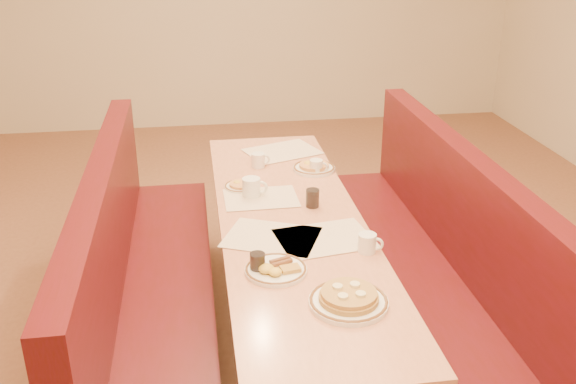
{
  "coord_description": "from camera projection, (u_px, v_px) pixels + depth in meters",
  "views": [
    {
      "loc": [
        -0.44,
        -2.8,
        2.12
      ],
      "look_at": [
        0.0,
        0.1,
        0.85
      ],
      "focal_mm": 40.0,
      "sensor_mm": 36.0,
      "label": 1
    }
  ],
  "objects": [
    {
      "name": "diner_table",
      "position": [
        291.0,
        284.0,
        3.29
      ],
      "size": [
        0.7,
        2.5,
        0.75
      ],
      "color": "black",
      "rests_on": "ground"
    },
    {
      "name": "soda_tumbler_near",
      "position": [
        258.0,
        263.0,
        2.66
      ],
      "size": [
        0.06,
        0.06,
        0.09
      ],
      "color": "black",
      "rests_on": "diner_table"
    },
    {
      "name": "placemat_near_right",
      "position": [
        325.0,
        238.0,
        2.95
      ],
      "size": [
        0.47,
        0.38,
        0.0
      ],
      "primitive_type": "cube",
      "rotation": [
        0.0,
        0.0,
        0.16
      ],
      "color": "#FFE4C7",
      "rests_on": "diner_table"
    },
    {
      "name": "placemat_far_left",
      "position": [
        261.0,
        198.0,
        3.36
      ],
      "size": [
        0.38,
        0.29,
        0.0
      ],
      "primitive_type": "cube",
      "rotation": [
        0.0,
        0.0,
        0.01
      ],
      "color": "#FFE4C7",
      "rests_on": "diner_table"
    },
    {
      "name": "extra_plate_mid",
      "position": [
        314.0,
        167.0,
        3.74
      ],
      "size": [
        0.25,
        0.25,
        0.05
      ],
      "rotation": [
        0.0,
        0.0,
        0.19
      ],
      "color": "white",
      "rests_on": "diner_table"
    },
    {
      "name": "pancake_plate",
      "position": [
        349.0,
        299.0,
        2.44
      ],
      "size": [
        0.31,
        0.31,
        0.07
      ],
      "rotation": [
        0.0,
        0.0,
        0.42
      ],
      "color": "white",
      "rests_on": "diner_table"
    },
    {
      "name": "eggs_plate",
      "position": [
        275.0,
        269.0,
        2.67
      ],
      "size": [
        0.26,
        0.26,
        0.05
      ],
      "rotation": [
        0.0,
        0.0,
        0.17
      ],
      "color": "white",
      "rests_on": "diner_table"
    },
    {
      "name": "soda_tumbler_mid",
      "position": [
        313.0,
        198.0,
        3.26
      ],
      "size": [
        0.07,
        0.07,
        0.09
      ],
      "color": "black",
      "rests_on": "diner_table"
    },
    {
      "name": "extra_plate_far",
      "position": [
        241.0,
        186.0,
        3.49
      ],
      "size": [
        0.19,
        0.19,
        0.04
      ],
      "rotation": [
        0.0,
        0.0,
        -0.39
      ],
      "color": "white",
      "rests_on": "diner_table"
    },
    {
      "name": "booth_right",
      "position": [
        427.0,
        276.0,
        3.4
      ],
      "size": [
        0.55,
        2.5,
        1.05
      ],
      "color": "#4C3326",
      "rests_on": "ground"
    },
    {
      "name": "booth_left",
      "position": [
        146.0,
        298.0,
        3.2
      ],
      "size": [
        0.55,
        2.5,
        1.05
      ],
      "color": "#4C3326",
      "rests_on": "ground"
    },
    {
      "name": "coffee_mug_d",
      "position": [
        259.0,
        160.0,
        3.77
      ],
      "size": [
        0.11,
        0.08,
        0.08
      ],
      "rotation": [
        0.0,
        0.0,
        0.14
      ],
      "color": "white",
      "rests_on": "diner_table"
    },
    {
      "name": "coffee_mug_b",
      "position": [
        252.0,
        187.0,
        3.37
      ],
      "size": [
        0.14,
        0.1,
        0.1
      ],
      "rotation": [
        0.0,
        0.0,
        -0.13
      ],
      "color": "white",
      "rests_on": "diner_table"
    },
    {
      "name": "ground",
      "position": [
        291.0,
        344.0,
        3.44
      ],
      "size": [
        8.0,
        8.0,
        0.0
      ],
      "primitive_type": "plane",
      "color": "#9E6647",
      "rests_on": "ground"
    },
    {
      "name": "placemat_near_left",
      "position": [
        272.0,
        237.0,
        2.96
      ],
      "size": [
        0.51,
        0.45,
        0.0
      ],
      "primitive_type": "cube",
      "rotation": [
        0.0,
        0.0,
        -0.41
      ],
      "color": "#FFE4C7",
      "rests_on": "diner_table"
    },
    {
      "name": "coffee_mug_a",
      "position": [
        368.0,
        243.0,
        2.82
      ],
      "size": [
        0.11,
        0.08,
        0.09
      ],
      "rotation": [
        0.0,
        0.0,
        -0.36
      ],
      "color": "white",
      "rests_on": "diner_table"
    },
    {
      "name": "coffee_mug_c",
      "position": [
        317.0,
        166.0,
        3.68
      ],
      "size": [
        0.11,
        0.08,
        0.08
      ],
      "rotation": [
        0.0,
        0.0,
        -0.33
      ],
      "color": "white",
      "rests_on": "diner_table"
    },
    {
      "name": "placemat_far_right",
      "position": [
        282.0,
        151.0,
        4.03
      ],
      "size": [
        0.51,
        0.45,
        0.0
      ],
      "primitive_type": "cube",
      "rotation": [
        0.0,
        0.0,
        0.35
      ],
      "color": "#FFE4C7",
      "rests_on": "diner_table"
    }
  ]
}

